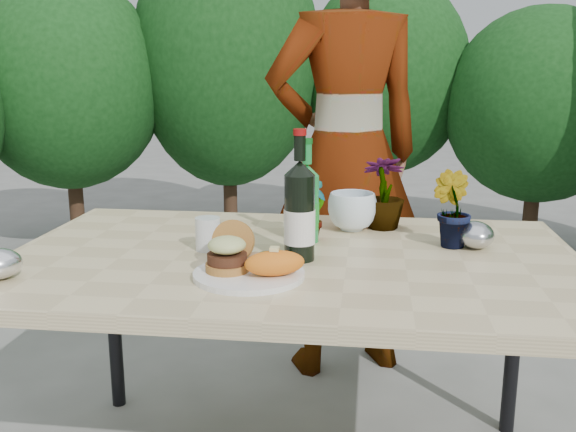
# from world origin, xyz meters

# --- Properties ---
(patio_table) EXTENTS (1.60, 1.00, 0.75)m
(patio_table) POSITION_xyz_m (0.00, 0.00, 0.69)
(patio_table) COLOR #D0BB8A
(patio_table) RESTS_ON ground
(shrub_hedge) EXTENTS (6.86, 4.96, 2.24)m
(shrub_hedge) POSITION_xyz_m (0.36, 1.73, 1.16)
(shrub_hedge) COLOR #382316
(shrub_hedge) RESTS_ON ground
(dinner_plate) EXTENTS (0.28, 0.28, 0.01)m
(dinner_plate) POSITION_xyz_m (-0.08, -0.21, 0.76)
(dinner_plate) COLOR white
(dinner_plate) RESTS_ON patio_table
(burger_stack) EXTENTS (0.11, 0.16, 0.11)m
(burger_stack) POSITION_xyz_m (-0.14, -0.19, 0.81)
(burger_stack) COLOR #B7722D
(burger_stack) RESTS_ON dinner_plate
(sweet_potato) EXTENTS (0.17, 0.12, 0.06)m
(sweet_potato) POSITION_xyz_m (-0.01, -0.23, 0.80)
(sweet_potato) COLOR orange
(sweet_potato) RESTS_ON dinner_plate
(grilled_veg) EXTENTS (0.08, 0.05, 0.03)m
(grilled_veg) POSITION_xyz_m (-0.06, -0.12, 0.78)
(grilled_veg) COLOR olive
(grilled_veg) RESTS_ON dinner_plate
(wine_bottle) EXTENTS (0.09, 0.09, 0.36)m
(wine_bottle) POSITION_xyz_m (0.03, -0.04, 0.88)
(wine_bottle) COLOR black
(wine_bottle) RESTS_ON patio_table
(sparkling_water) EXTENTS (0.08, 0.08, 0.31)m
(sparkling_water) POSITION_xyz_m (0.03, 0.15, 0.86)
(sparkling_water) COLOR #178335
(sparkling_water) RESTS_ON patio_table
(plastic_cup) EXTENTS (0.07, 0.07, 0.09)m
(plastic_cup) POSITION_xyz_m (-0.24, 0.02, 0.80)
(plastic_cup) COLOR silver
(plastic_cup) RESTS_ON patio_table
(seedling_left) EXTENTS (0.13, 0.13, 0.21)m
(seedling_left) POSITION_xyz_m (0.04, 0.16, 0.86)
(seedling_left) COLOR #2C5E20
(seedling_left) RESTS_ON patio_table
(seedling_mid) EXTENTS (0.15, 0.16, 0.22)m
(seedling_mid) POSITION_xyz_m (0.45, 0.15, 0.86)
(seedling_mid) COLOR #2A5E20
(seedling_mid) RESTS_ON patio_table
(seedling_right) EXTENTS (0.15, 0.15, 0.24)m
(seedling_right) POSITION_xyz_m (0.26, 0.34, 0.87)
(seedling_right) COLOR #1F511B
(seedling_right) RESTS_ON patio_table
(blue_bowl) EXTENTS (0.20, 0.20, 0.12)m
(blue_bowl) POSITION_xyz_m (0.16, 0.30, 0.81)
(blue_bowl) COLOR white
(blue_bowl) RESTS_ON patio_table
(foil_packet_right) EXTENTS (0.12, 0.14, 0.08)m
(foil_packet_right) POSITION_xyz_m (0.52, 0.14, 0.79)
(foil_packet_right) COLOR #B1B2B8
(foil_packet_right) RESTS_ON patio_table
(person) EXTENTS (0.79, 0.68, 1.84)m
(person) POSITION_xyz_m (0.11, 0.87, 0.92)
(person) COLOR #A77453
(person) RESTS_ON ground
(terracotta_pot) EXTENTS (0.17, 0.17, 0.14)m
(terracotta_pot) POSITION_xyz_m (-1.31, 2.02, 0.07)
(terracotta_pot) COLOR #B0512D
(terracotta_pot) RESTS_ON ground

